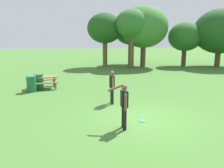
{
  "coord_description": "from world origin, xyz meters",
  "views": [
    {
      "loc": [
        -2.41,
        -7.97,
        3.21
      ],
      "look_at": [
        -0.92,
        2.33,
        1.0
      ],
      "focal_mm": 35.1,
      "sensor_mm": 36.0,
      "label": 1
    }
  ],
  "objects_px": {
    "trash_can_further_along": "(39,81)",
    "tree_slender_mid": "(144,27)",
    "person_catcher": "(124,103)",
    "person_thrower": "(112,85)",
    "frisbee": "(142,121)",
    "tree_far_right": "(131,31)",
    "tree_broad_center": "(132,25)",
    "tree_back_left": "(185,37)",
    "tree_tall_left": "(105,29)",
    "picnic_table_near": "(44,80)",
    "trash_can_beside_table": "(31,84)",
    "tree_back_right": "(220,31)"
  },
  "relations": [
    {
      "from": "person_thrower",
      "to": "tree_broad_center",
      "type": "distance_m",
      "value": 13.55
    },
    {
      "from": "tree_slender_mid",
      "to": "tree_back_right",
      "type": "height_order",
      "value": "tree_slender_mid"
    },
    {
      "from": "tree_far_right",
      "to": "person_thrower",
      "type": "bearing_deg",
      "value": -105.97
    },
    {
      "from": "tree_far_right",
      "to": "tree_slender_mid",
      "type": "distance_m",
      "value": 2.64
    },
    {
      "from": "person_thrower",
      "to": "tree_far_right",
      "type": "relative_size",
      "value": 0.29
    },
    {
      "from": "tree_far_right",
      "to": "tree_back_left",
      "type": "bearing_deg",
      "value": -23.97
    },
    {
      "from": "tree_back_right",
      "to": "trash_can_beside_table",
      "type": "bearing_deg",
      "value": -153.22
    },
    {
      "from": "picnic_table_near",
      "to": "tree_back_left",
      "type": "xyz_separation_m",
      "value": [
        14.14,
        9.5,
        2.72
      ]
    },
    {
      "from": "person_thrower",
      "to": "person_catcher",
      "type": "xyz_separation_m",
      "value": [
        -0.03,
        -3.1,
        0.02
      ]
    },
    {
      "from": "person_thrower",
      "to": "tree_broad_center",
      "type": "xyz_separation_m",
      "value": [
        3.9,
        12.48,
        3.59
      ]
    },
    {
      "from": "tree_tall_left",
      "to": "tree_far_right",
      "type": "distance_m",
      "value": 3.91
    },
    {
      "from": "tree_back_left",
      "to": "tree_broad_center",
      "type": "bearing_deg",
      "value": -171.59
    },
    {
      "from": "frisbee",
      "to": "picnic_table_near",
      "type": "distance_m",
      "value": 7.98
    },
    {
      "from": "tree_far_right",
      "to": "tree_back_left",
      "type": "height_order",
      "value": "tree_far_right"
    },
    {
      "from": "tree_broad_center",
      "to": "frisbee",
      "type": "bearing_deg",
      "value": -101.58
    },
    {
      "from": "tree_tall_left",
      "to": "person_thrower",
      "type": "bearing_deg",
      "value": -95.05
    },
    {
      "from": "picnic_table_near",
      "to": "tree_broad_center",
      "type": "height_order",
      "value": "tree_broad_center"
    },
    {
      "from": "trash_can_further_along",
      "to": "tree_back_left",
      "type": "height_order",
      "value": "tree_back_left"
    },
    {
      "from": "person_catcher",
      "to": "person_thrower",
      "type": "bearing_deg",
      "value": 89.51
    },
    {
      "from": "frisbee",
      "to": "trash_can_further_along",
      "type": "xyz_separation_m",
      "value": [
        -4.98,
        6.33,
        0.47
      ]
    },
    {
      "from": "frisbee",
      "to": "picnic_table_near",
      "type": "relative_size",
      "value": 0.13
    },
    {
      "from": "frisbee",
      "to": "tree_far_right",
      "type": "xyz_separation_m",
      "value": [
        3.74,
        18.48,
        3.94
      ]
    },
    {
      "from": "person_catcher",
      "to": "tree_slender_mid",
      "type": "distance_m",
      "value": 17.8
    },
    {
      "from": "person_thrower",
      "to": "trash_can_further_along",
      "type": "height_order",
      "value": "person_thrower"
    },
    {
      "from": "person_thrower",
      "to": "tree_tall_left",
      "type": "relative_size",
      "value": 0.28
    },
    {
      "from": "person_catcher",
      "to": "picnic_table_near",
      "type": "xyz_separation_m",
      "value": [
        -3.83,
        7.02,
        -0.4
      ]
    },
    {
      "from": "trash_can_further_along",
      "to": "tree_slender_mid",
      "type": "bearing_deg",
      "value": 45.23
    },
    {
      "from": "tree_broad_center",
      "to": "tree_far_right",
      "type": "height_order",
      "value": "tree_broad_center"
    },
    {
      "from": "person_catcher",
      "to": "tree_back_left",
      "type": "relative_size",
      "value": 0.33
    },
    {
      "from": "frisbee",
      "to": "tree_broad_center",
      "type": "xyz_separation_m",
      "value": [
        3.07,
        15.0,
        4.52
      ]
    },
    {
      "from": "tree_far_right",
      "to": "frisbee",
      "type": "bearing_deg",
      "value": -101.45
    },
    {
      "from": "tree_broad_center",
      "to": "tree_tall_left",
      "type": "bearing_deg",
      "value": 151.55
    },
    {
      "from": "picnic_table_near",
      "to": "tree_back_left",
      "type": "relative_size",
      "value": 0.4
    },
    {
      "from": "tree_tall_left",
      "to": "person_catcher",
      "type": "bearing_deg",
      "value": -94.22
    },
    {
      "from": "tree_tall_left",
      "to": "tree_back_left",
      "type": "height_order",
      "value": "tree_tall_left"
    },
    {
      "from": "tree_broad_center",
      "to": "tree_slender_mid",
      "type": "height_order",
      "value": "tree_slender_mid"
    },
    {
      "from": "tree_broad_center",
      "to": "person_catcher",
      "type": "bearing_deg",
      "value": -104.14
    },
    {
      "from": "trash_can_further_along",
      "to": "tree_slender_mid",
      "type": "xyz_separation_m",
      "value": [
        9.62,
        9.7,
        3.84
      ]
    },
    {
      "from": "trash_can_beside_table",
      "to": "tree_far_right",
      "type": "distance_m",
      "value": 16.09
    },
    {
      "from": "picnic_table_near",
      "to": "tree_back_left",
      "type": "bearing_deg",
      "value": 33.89
    },
    {
      "from": "frisbee",
      "to": "tree_slender_mid",
      "type": "xyz_separation_m",
      "value": [
        4.63,
        16.02,
        4.31
      ]
    },
    {
      "from": "tree_back_right",
      "to": "tree_far_right",
      "type": "bearing_deg",
      "value": 158.31
    },
    {
      "from": "trash_can_beside_table",
      "to": "frisbee",
      "type": "bearing_deg",
      "value": -46.79
    },
    {
      "from": "frisbee",
      "to": "picnic_table_near",
      "type": "xyz_separation_m",
      "value": [
        -4.68,
        6.44,
        0.55
      ]
    },
    {
      "from": "frisbee",
      "to": "tree_far_right",
      "type": "height_order",
      "value": "tree_far_right"
    },
    {
      "from": "trash_can_further_along",
      "to": "tree_slender_mid",
      "type": "height_order",
      "value": "tree_slender_mid"
    },
    {
      "from": "person_catcher",
      "to": "tree_broad_center",
      "type": "bearing_deg",
      "value": 75.86
    },
    {
      "from": "trash_can_beside_table",
      "to": "person_catcher",
      "type": "bearing_deg",
      "value": -54.44
    },
    {
      "from": "person_catcher",
      "to": "frisbee",
      "type": "distance_m",
      "value": 1.4
    },
    {
      "from": "tree_slender_mid",
      "to": "tree_back_left",
      "type": "distance_m",
      "value": 4.93
    }
  ]
}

